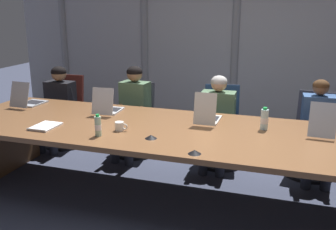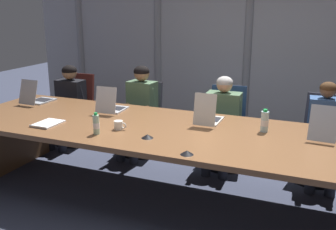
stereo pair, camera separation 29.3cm
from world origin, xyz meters
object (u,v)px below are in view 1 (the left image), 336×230
object	(u,v)px
laptop_left_end	(28,101)
person_center	(217,116)
person_left_mid	(132,107)
laptop_left_mid	(108,108)
conference_mic_left_side	(151,137)
office_chair_center	(221,135)
person_right_mid	(318,126)
water_bottle_secondary	(98,126)
spiral_notepad	(45,126)
conference_mic_middle	(195,152)
person_left_end	(57,102)
laptop_right_mid	(322,126)
office_chair_left_end	(65,119)
coffee_mug_near	(120,126)
laptop_center	(208,116)
office_chair_right_mid	(311,144)
water_bottle_primary	(264,119)
office_chair_left_mid	(135,127)

from	to	relation	value
laptop_left_end	person_center	size ratio (longest dim) A/B	0.38
person_left_mid	laptop_left_mid	bearing A→B (deg)	4.01
conference_mic_left_side	office_chair_center	bearing A→B (deg)	75.68
person_right_mid	water_bottle_secondary	distance (m)	2.43
water_bottle_secondary	spiral_notepad	size ratio (longest dim) A/B	0.67
conference_mic_middle	person_center	bearing A→B (deg)	94.41
person_left_end	water_bottle_secondary	world-z (taller)	person_left_end
person_left_end	conference_mic_middle	distance (m)	2.81
office_chair_center	person_center	world-z (taller)	person_center
laptop_right_mid	laptop_left_mid	bearing A→B (deg)	92.86
office_chair_left_end	conference_mic_middle	bearing A→B (deg)	50.01
person_left_mid	person_right_mid	world-z (taller)	person_left_mid
person_left_mid	coffee_mug_near	xyz separation A→B (m)	(0.38, -1.19, 0.13)
laptop_left_mid	laptop_center	world-z (taller)	laptop_center
water_bottle_secondary	conference_mic_middle	xyz separation A→B (m)	(0.96, -0.17, -0.08)
laptop_left_end	person_left_end	xyz separation A→B (m)	(-0.03, 0.63, -0.17)
office_chair_right_mid	water_bottle_primary	world-z (taller)	water_bottle_primary
office_chair_left_end	conference_mic_middle	xyz separation A→B (m)	(2.33, -1.72, 0.42)
laptop_left_end	conference_mic_middle	distance (m)	2.49
laptop_left_end	coffee_mug_near	distance (m)	1.57
office_chair_left_end	person_center	size ratio (longest dim) A/B	0.86
office_chair_left_end	spiral_notepad	distance (m)	1.71
person_center	person_left_end	bearing A→B (deg)	-92.17
conference_mic_left_side	office_chair_right_mid	bearing A→B (deg)	45.44
laptop_left_end	conference_mic_middle	size ratio (longest dim) A/B	3.83
office_chair_left_end	office_chair_center	distance (m)	2.24
water_bottle_primary	conference_mic_middle	bearing A→B (deg)	-119.61
laptop_right_mid	spiral_notepad	xyz separation A→B (m)	(-2.60, -0.67, -0.05)
person_center	person_right_mid	xyz separation A→B (m)	(1.14, -0.01, -0.00)
office_chair_left_mid	water_bottle_secondary	bearing A→B (deg)	6.17
laptop_right_mid	person_left_mid	size ratio (longest dim) A/B	0.41
office_chair_right_mid	person_left_mid	bearing A→B (deg)	-76.32
person_center	office_chair_right_mid	bearing A→B (deg)	96.04
office_chair_center	person_right_mid	size ratio (longest dim) A/B	0.85
office_chair_left_end	water_bottle_secondary	world-z (taller)	office_chair_left_end
conference_mic_left_side	conference_mic_middle	world-z (taller)	same
laptop_left_mid	conference_mic_left_side	xyz separation A→B (m)	(0.77, -0.68, -0.04)
laptop_left_mid	office_chair_left_end	distance (m)	1.43
laptop_left_mid	office_chair_right_mid	bearing A→B (deg)	-73.33
office_chair_left_end	water_bottle_primary	xyz separation A→B (m)	(2.81, -0.88, 0.50)
office_chair_right_mid	person_right_mid	distance (m)	0.33
laptop_right_mid	office_chair_right_mid	xyz separation A→B (m)	(-0.03, 0.81, -0.47)
water_bottle_primary	person_center	bearing A→B (deg)	130.08
laptop_center	person_left_mid	xyz separation A→B (m)	(-1.13, 0.65, -0.15)
coffee_mug_near	laptop_left_mid	bearing A→B (deg)	126.25
laptop_left_end	office_chair_left_mid	size ratio (longest dim) A/B	0.45
laptop_left_end	laptop_center	xyz separation A→B (m)	(2.21, -0.02, 0.00)
laptop_right_mid	office_chair_left_end	distance (m)	3.47
coffee_mug_near	person_right_mid	bearing A→B (deg)	32.40
laptop_left_end	office_chair_center	size ratio (longest dim) A/B	0.44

